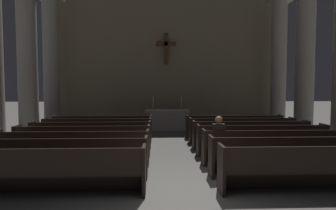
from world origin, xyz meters
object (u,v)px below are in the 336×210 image
(pew_left_row_1, at_px, (40,171))
(column_left_fourth, at_px, (51,65))
(pew_left_row_5, at_px, (91,135))
(altar, at_px, (167,119))
(pew_right_row_1, at_px, (320,168))
(column_right_fourth, at_px, (278,65))
(column_right_third, at_px, (305,60))
(pew_right_row_5, at_px, (251,134))
(pew_right_row_3, at_px, (276,147))
(pew_left_row_6, at_px, (98,131))
(lone_worshipper, at_px, (218,139))
(pew_right_row_6, at_px, (242,130))
(pew_left_row_7, at_px, (103,127))
(pew_right_row_2, at_px, (295,156))
(column_left_third, at_px, (27,59))
(pew_left_row_3, at_px, (73,148))
(candlestick_left, at_px, (153,105))
(pew_right_row_7, at_px, (234,126))
(candlestick_right, at_px, (181,105))
(pew_left_row_4, at_px, (83,141))
(pew_left_row_2, at_px, (59,158))
(pew_right_row_4, at_px, (262,140))

(pew_left_row_1, distance_m, column_left_fourth, 10.30)
(pew_left_row_5, distance_m, altar, 5.22)
(pew_right_row_1, xyz_separation_m, column_right_fourth, (3.20, 9.37, 2.81))
(column_right_third, bearing_deg, pew_right_row_5, -141.34)
(pew_right_row_3, xyz_separation_m, altar, (-2.72, 6.54, 0.06))
(pew_left_row_6, distance_m, pew_right_row_5, 5.54)
(lone_worshipper, bearing_deg, pew_right_row_6, 62.79)
(column_left_fourth, bearing_deg, altar, -7.37)
(pew_left_row_7, distance_m, column_right_third, 9.09)
(pew_right_row_2, height_order, pew_right_row_6, same)
(column_left_third, bearing_deg, pew_left_row_3, -55.37)
(pew_left_row_1, relative_size, pew_right_row_2, 1.00)
(altar, distance_m, candlestick_left, 0.98)
(pew_right_row_1, bearing_deg, pew_right_row_3, 90.00)
(pew_right_row_7, relative_size, candlestick_left, 5.94)
(lone_worshipper, bearing_deg, column_right_third, 43.87)
(column_right_fourth, bearing_deg, pew_left_row_7, -159.95)
(pew_right_row_2, relative_size, altar, 1.81)
(pew_left_row_1, relative_size, candlestick_right, 5.94)
(pew_left_row_4, relative_size, candlestick_left, 5.94)
(pew_right_row_2, relative_size, column_left_third, 0.59)
(pew_left_row_1, distance_m, pew_right_row_6, 7.51)
(pew_left_row_4, xyz_separation_m, pew_right_row_1, (5.44, -3.11, 0.00))
(candlestick_left, bearing_deg, altar, -0.00)
(pew_right_row_6, height_order, candlestick_right, candlestick_right)
(lone_worshipper, bearing_deg, pew_left_row_2, -164.42)
(pew_left_row_5, bearing_deg, pew_right_row_5, 0.00)
(pew_left_row_4, xyz_separation_m, column_right_fourth, (8.64, 6.26, 2.81))
(pew_left_row_1, height_order, column_left_fourth, column_left_fourth)
(pew_right_row_6, relative_size, altar, 1.81)
(pew_right_row_5, bearing_deg, pew_right_row_7, 90.00)
(column_left_third, bearing_deg, pew_left_row_6, -25.45)
(pew_left_row_2, distance_m, pew_right_row_5, 6.26)
(pew_right_row_2, bearing_deg, pew_right_row_3, 90.00)
(pew_right_row_7, relative_size, lone_worshipper, 3.02)
(column_left_third, height_order, column_right_fourth, same)
(pew_left_row_7, height_order, column_right_fourth, column_right_fourth)
(column_left_fourth, relative_size, column_right_fourth, 1.00)
(pew_right_row_2, height_order, pew_right_row_5, same)
(pew_left_row_2, xyz_separation_m, pew_right_row_6, (5.44, 4.15, 0.00))
(pew_left_row_2, distance_m, pew_left_row_6, 4.15)
(pew_left_row_6, bearing_deg, pew_left_row_7, 90.00)
(altar, height_order, candlestick_left, candlestick_left)
(pew_right_row_2, distance_m, candlestick_left, 8.34)
(pew_left_row_4, bearing_deg, column_left_third, 131.66)
(pew_left_row_6, bearing_deg, column_left_fourth, 127.37)
(pew_left_row_4, relative_size, pew_right_row_5, 1.00)
(column_left_third, xyz_separation_m, candlestick_right, (6.62, 1.90, -2.06))
(pew_right_row_4, bearing_deg, altar, 116.31)
(pew_right_row_7, bearing_deg, altar, 138.72)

